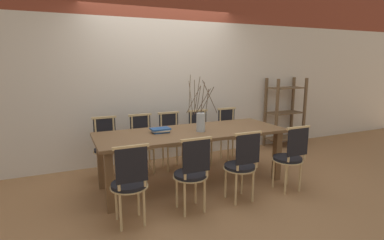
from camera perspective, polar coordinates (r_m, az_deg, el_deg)
name	(u,v)px	position (r m, az deg, el deg)	size (l,w,h in m)	color
ground_plane	(192,183)	(4.23, 0.00, -11.97)	(16.00, 16.00, 0.00)	#9E7047
wall_rear	(162,65)	(5.05, -5.83, 10.37)	(12.00, 0.06, 3.20)	beige
dining_table	(192,138)	(4.02, 0.00, -3.41)	(2.52, 0.92, 0.74)	brown
chair_near_leftend	(130,181)	(3.12, -11.75, -11.35)	(0.39, 0.39, 0.88)	black
chair_near_left	(192,171)	(3.32, 0.01, -9.74)	(0.39, 0.39, 0.88)	black
chair_near_center	(242,163)	(3.61, 9.47, -8.13)	(0.39, 0.39, 0.88)	black
chair_near_right	(290,155)	(4.04, 18.22, -6.44)	(0.39, 0.39, 0.88)	black
chair_far_leftend	(107,145)	(4.48, -15.96, -4.63)	(0.39, 0.39, 0.88)	black
chair_far_left	(143,141)	(4.57, -9.37, -4.01)	(0.39, 0.39, 0.88)	black
chair_far_center	(171,138)	(4.70, -3.95, -3.46)	(0.39, 0.39, 0.88)	black
chair_far_right	(201,135)	(4.90, 1.63, -2.86)	(0.39, 0.39, 0.88)	black
chair_far_rightend	(229,132)	(5.15, 7.15, -2.25)	(0.39, 0.39, 0.88)	black
vase_centerpiece	(201,120)	(3.95, 1.65, -0.04)	(0.41, 0.41, 0.74)	#B2BCC1
book_stack	(160,130)	(3.94, -6.02, -1.92)	(0.25, 0.22, 0.06)	#234C8C
shelving_rack	(285,113)	(6.14, 17.25, 1.31)	(0.72, 0.38, 1.35)	brown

